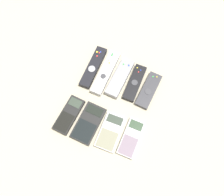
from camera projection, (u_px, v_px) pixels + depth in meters
ground_plane at (109, 105)px, 0.90m from camera, size 3.00×3.00×0.00m
remote_0 at (93, 67)px, 0.95m from camera, size 0.05×0.20×0.02m
remote_1 at (106, 73)px, 0.94m from camera, size 0.05×0.21×0.03m
remote_2 at (120, 78)px, 0.93m from camera, size 0.07×0.19×0.03m
remote_3 at (135, 83)px, 0.93m from camera, size 0.05×0.17×0.02m
remote_4 at (149, 90)px, 0.91m from camera, size 0.07×0.17×0.02m
calculator_0 at (69, 115)px, 0.87m from camera, size 0.07×0.16×0.02m
calculator_1 at (88, 123)px, 0.86m from camera, size 0.09×0.16×0.02m
calculator_2 at (110, 132)px, 0.85m from camera, size 0.08×0.15×0.02m
calculator_3 at (131, 138)px, 0.84m from camera, size 0.06×0.15×0.02m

